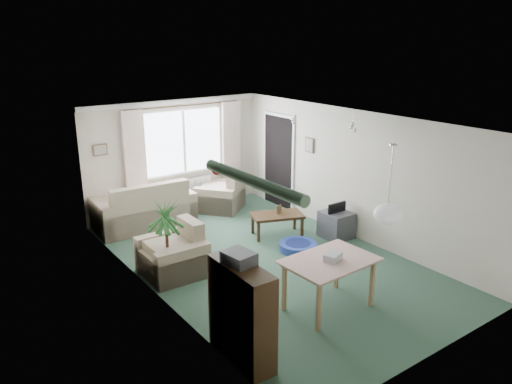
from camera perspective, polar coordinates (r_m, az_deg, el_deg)
ground at (r=8.55m, az=1.19°, el=-7.87°), size 6.50×6.50×0.00m
window at (r=10.80m, az=-8.30°, el=5.75°), size 1.80×0.03×1.30m
curtain_rod at (r=10.60m, az=-8.27°, el=9.76°), size 2.60×0.03×0.03m
curtain_left at (r=10.29m, az=-13.66°, el=3.54°), size 0.45×0.08×2.00m
curtain_right at (r=11.32m, az=-2.84°, el=5.26°), size 0.45×0.08×2.00m
radiator at (r=11.03m, az=-7.95°, el=0.11°), size 1.20×0.10×0.55m
doorway at (r=11.01m, az=2.61°, el=3.47°), size 0.03×0.95×2.00m
pendant_lamp at (r=6.58m, az=14.82°, el=-2.46°), size 0.36×0.36×0.36m
tinsel_garland at (r=4.93m, az=-0.45°, el=1.28°), size 1.60×1.60×0.12m
bauble_cluster_a at (r=9.36m, az=4.37°, el=8.57°), size 0.20×0.20×0.20m
bauble_cluster_b at (r=8.70m, az=11.03°, el=7.63°), size 0.20×0.20×0.20m
wall_picture_back at (r=10.10m, az=-17.39°, el=4.62°), size 0.28×0.03×0.22m
wall_picture_right at (r=10.14m, az=6.15°, el=5.36°), size 0.03×0.24×0.30m
sofa at (r=10.15m, az=-12.77°, el=-1.25°), size 1.94×1.08×0.95m
armchair_corner at (r=10.91m, az=-4.16°, el=0.14°), size 1.28×1.28×0.84m
armchair_left at (r=8.05m, az=-9.60°, el=-6.46°), size 0.91×0.96×0.85m
coffee_table at (r=9.52m, az=2.43°, el=-3.76°), size 1.08×0.83×0.43m
photo_frame at (r=9.47m, az=2.63°, el=-1.97°), size 0.12×0.04×0.16m
bookshelf at (r=5.91m, az=-1.67°, el=-13.67°), size 0.35×0.99×1.20m
hifi_box at (r=5.64m, az=-1.97°, el=-7.54°), size 0.32×0.38×0.14m
houseplant at (r=7.77m, az=-10.14°, el=-5.54°), size 0.61×0.61×1.32m
dining_table at (r=7.10m, az=8.29°, el=-10.42°), size 1.18×0.81×0.72m
gift_box at (r=6.90m, az=8.77°, el=-7.41°), size 0.30×0.25×0.12m
tv_cube at (r=9.54m, az=9.14°, el=-3.71°), size 0.51×0.55×0.50m
pet_bed at (r=8.96m, az=4.81°, el=-6.21°), size 0.81×0.81×0.14m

